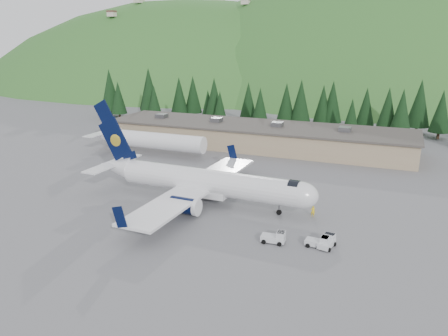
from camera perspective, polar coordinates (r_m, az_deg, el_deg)
ground at (r=67.04m, az=-1.94°, el=-4.63°), size 600.00×600.00×0.00m
airliner at (r=66.39m, az=-2.81°, el=-1.86°), size 36.88×34.54×12.26m
second_airliner at (r=96.12m, az=-10.24°, el=3.71°), size 27.50×11.00×10.05m
baggage_tug_a at (r=54.71m, az=6.71°, el=-9.00°), size 3.02×1.93×1.57m
baggage_tug_b at (r=54.53m, az=12.32°, el=-9.43°), size 2.85×1.84×1.47m
baggage_tug_c at (r=54.86m, az=13.35°, el=-9.34°), size 2.11×2.96×1.46m
terminal_building at (r=102.15m, az=4.18°, el=4.28°), size 71.00×17.00×6.10m
ramp_worker at (r=63.16m, az=11.54°, el=-5.55°), size 0.64×0.48×1.60m
tree_line at (r=125.70m, az=4.53°, el=8.77°), size 112.61×18.06×14.12m
hills at (r=286.55m, az=26.17°, el=-7.23°), size 614.00×330.00×300.00m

